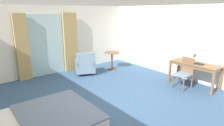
% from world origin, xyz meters
% --- Properties ---
extents(ground, '(6.97, 7.77, 0.10)m').
position_xyz_m(ground, '(0.00, 0.00, -0.05)').
color(ground, '#38567A').
extents(wall_back, '(6.57, 0.12, 2.54)m').
position_xyz_m(wall_back, '(0.00, 3.63, 1.27)').
color(wall_back, white).
rests_on(wall_back, ground).
extents(wall_right, '(0.12, 7.37, 2.54)m').
position_xyz_m(wall_right, '(3.23, 0.00, 1.27)').
color(wall_right, white).
rests_on(wall_right, ground).
extents(balcony_glass_door, '(1.34, 0.02, 2.24)m').
position_xyz_m(balcony_glass_door, '(-0.38, 3.55, 1.12)').
color(balcony_glass_door, silver).
rests_on(balcony_glass_door, ground).
extents(curtain_panel_left, '(0.42, 0.10, 2.27)m').
position_xyz_m(curtain_panel_left, '(-1.27, 3.45, 1.14)').
color(curtain_panel_left, tan).
rests_on(curtain_panel_left, ground).
extents(curtain_panel_right, '(0.55, 0.10, 2.27)m').
position_xyz_m(curtain_panel_right, '(0.51, 3.45, 1.14)').
color(curtain_panel_right, tan).
rests_on(curtain_panel_right, ground).
extents(writing_desk, '(0.57, 1.50, 0.76)m').
position_xyz_m(writing_desk, '(2.76, -0.51, 0.67)').
color(writing_desk, brown).
rests_on(writing_desk, ground).
extents(desk_chair, '(0.49, 0.46, 0.96)m').
position_xyz_m(desk_chair, '(2.40, -0.40, 0.53)').
color(desk_chair, gray).
rests_on(desk_chair, ground).
extents(desk_lamp, '(0.26, 0.28, 0.45)m').
position_xyz_m(desk_lamp, '(2.91, -0.26, 1.07)').
color(desk_lamp, '#B7B2A8').
rests_on(desk_lamp, writing_desk).
extents(closed_book, '(0.26, 0.29, 0.02)m').
position_xyz_m(closed_book, '(2.73, -0.66, 0.77)').
color(closed_book, '#232328').
rests_on(closed_book, writing_desk).
extents(armchair_by_window, '(0.92, 0.93, 0.88)m').
position_xyz_m(armchair_by_window, '(0.66, 2.65, 0.34)').
color(armchair_by_window, gray).
rests_on(armchair_by_window, ground).
extents(round_cafe_table, '(0.62, 0.62, 0.72)m').
position_xyz_m(round_cafe_table, '(1.89, 2.57, 0.52)').
color(round_cafe_table, brown).
rests_on(round_cafe_table, ground).
extents(wall_mirror, '(0.02, 0.41, 0.58)m').
position_xyz_m(wall_mirror, '(3.15, -0.51, 1.41)').
color(wall_mirror, silver).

